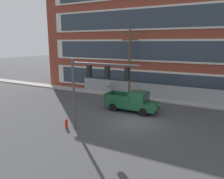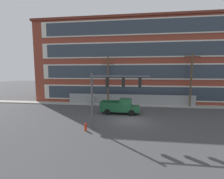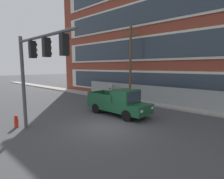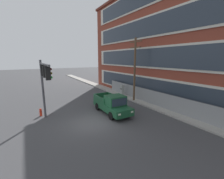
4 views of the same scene
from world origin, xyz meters
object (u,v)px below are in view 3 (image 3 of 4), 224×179
object	(u,v)px
traffic_signal_mast	(36,61)
pickup_truck_dark_green	(119,103)
utility_pole_near_corner	(130,60)
electrical_cabinet	(111,91)
fire_hydrant	(16,121)

from	to	relation	value
traffic_signal_mast	pickup_truck_dark_green	distance (m)	6.95
traffic_signal_mast	utility_pole_near_corner	world-z (taller)	utility_pole_near_corner
traffic_signal_mast	electrical_cabinet	bearing A→B (deg)	112.91
utility_pole_near_corner	fire_hydrant	world-z (taller)	utility_pole_near_corner
pickup_truck_dark_green	utility_pole_near_corner	xyz separation A→B (m)	(-2.48, 4.83, 3.58)
pickup_truck_dark_green	electrical_cabinet	distance (m)	7.14
traffic_signal_mast	pickup_truck_dark_green	size ratio (longest dim) A/B	1.03
traffic_signal_mast	electrical_cabinet	world-z (taller)	traffic_signal_mast
pickup_truck_dark_green	electrical_cabinet	xyz separation A→B (m)	(-5.27, 4.83, -0.08)
utility_pole_near_corner	pickup_truck_dark_green	bearing A→B (deg)	-62.77
traffic_signal_mast	pickup_truck_dark_green	xyz separation A→B (m)	(0.61, 6.19, -3.10)
traffic_signal_mast	utility_pole_near_corner	size ratio (longest dim) A/B	0.67
electrical_cabinet	pickup_truck_dark_green	bearing A→B (deg)	-42.50
utility_pole_near_corner	fire_hydrant	size ratio (longest dim) A/B	10.53
traffic_signal_mast	fire_hydrant	bearing A→B (deg)	-171.43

